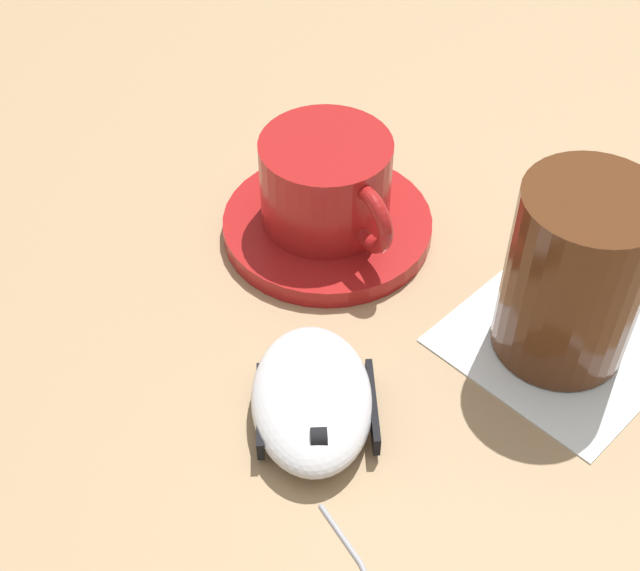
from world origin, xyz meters
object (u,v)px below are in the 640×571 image
object	(u,v)px
computer_mouse	(317,404)
drinking_glass	(575,275)
saucer	(323,228)
coffee_cup	(323,184)

from	to	relation	value
computer_mouse	drinking_glass	xyz separation A→B (m)	(0.16, -0.03, 0.04)
saucer	coffee_cup	xyz separation A→B (m)	(0.00, 0.00, 0.04)
saucer	drinking_glass	size ratio (longest dim) A/B	1.25
saucer	coffee_cup	bearing A→B (deg)	32.49
coffee_cup	drinking_glass	size ratio (longest dim) A/B	1.01
saucer	computer_mouse	distance (m)	0.16
saucer	drinking_glass	bearing A→B (deg)	-67.52
saucer	computer_mouse	bearing A→B (deg)	-124.45
coffee_cup	drinking_glass	world-z (taller)	drinking_glass
coffee_cup	computer_mouse	world-z (taller)	coffee_cup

